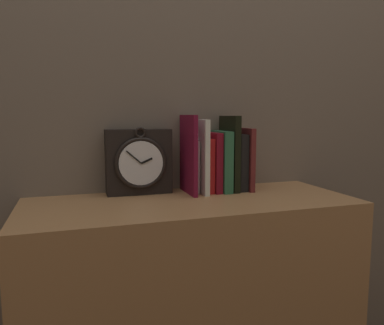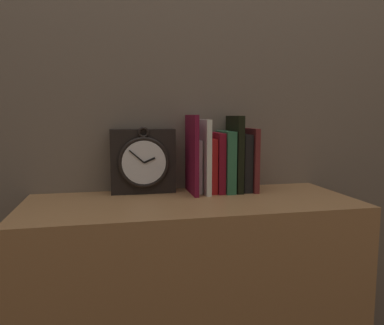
{
  "view_description": "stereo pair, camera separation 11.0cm",
  "coord_description": "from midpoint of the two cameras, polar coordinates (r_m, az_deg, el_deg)",
  "views": [
    {
      "loc": [
        -0.34,
        -1.04,
        0.97
      ],
      "look_at": [
        0.0,
        0.0,
        0.83
      ],
      "focal_mm": 35.0,
      "sensor_mm": 36.0,
      "label": 1
    },
    {
      "loc": [
        -0.23,
        -1.07,
        0.97
      ],
      "look_at": [
        0.0,
        0.0,
        0.83
      ],
      "focal_mm": 35.0,
      "sensor_mm": 36.0,
      "label": 2
    }
  ],
  "objects": [
    {
      "name": "book_slot2_white",
      "position": [
        1.22,
        4.38,
        0.95
      ],
      "size": [
        0.02,
        0.15,
        0.24
      ],
      "color": "white",
      "rests_on": "bookshelf"
    },
    {
      "name": "wall_back",
      "position": [
        1.35,
        0.39,
        21.48
      ],
      "size": [
        6.0,
        0.05,
        2.6
      ],
      "color": "#756656",
      "rests_on": "ground_plane"
    },
    {
      "name": "book_slot5_green",
      "position": [
        1.25,
        7.68,
        0.17
      ],
      "size": [
        0.03,
        0.14,
        0.2
      ],
      "color": "#2D6744",
      "rests_on": "bookshelf"
    },
    {
      "name": "book_slot1_white",
      "position": [
        1.24,
        3.08,
        -0.52
      ],
      "size": [
        0.02,
        0.11,
        0.17
      ],
      "color": "white",
      "rests_on": "bookshelf"
    },
    {
      "name": "clock",
      "position": [
        1.22,
        -4.94,
        0.2
      ],
      "size": [
        0.21,
        0.08,
        0.22
      ],
      "color": "black",
      "rests_on": "bookshelf"
    },
    {
      "name": "book_slot4_maroon",
      "position": [
        1.25,
        6.37,
        0.04
      ],
      "size": [
        0.02,
        0.13,
        0.2
      ],
      "color": "maroon",
      "rests_on": "bookshelf"
    },
    {
      "name": "book_slot7_black",
      "position": [
        1.28,
        10.15,
        0.02
      ],
      "size": [
        0.03,
        0.13,
        0.19
      ],
      "color": "black",
      "rests_on": "bookshelf"
    },
    {
      "name": "book_slot0_maroon",
      "position": [
        1.21,
        2.58,
        1.23
      ],
      "size": [
        0.01,
        0.15,
        0.25
      ],
      "color": "maroon",
      "rests_on": "bookshelf"
    },
    {
      "name": "book_slot8_maroon",
      "position": [
        1.28,
        11.27,
        0.45
      ],
      "size": [
        0.02,
        0.14,
        0.21
      ],
      "color": "maroon",
      "rests_on": "bookshelf"
    },
    {
      "name": "book_slot3_red",
      "position": [
        1.24,
        5.15,
        -0.4
      ],
      "size": [
        0.03,
        0.13,
        0.18
      ],
      "color": "#B4191B",
      "rests_on": "bookshelf"
    },
    {
      "name": "bookshelf",
      "position": [
        1.25,
        2.72,
        -21.99
      ],
      "size": [
        0.99,
        0.39,
        0.71
      ],
      "color": "#A87547",
      "rests_on": "ground_plane"
    },
    {
      "name": "book_slot6_black",
      "position": [
        1.26,
        9.0,
        1.34
      ],
      "size": [
        0.02,
        0.14,
        0.25
      ],
      "color": "black",
      "rests_on": "bookshelf"
    }
  ]
}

